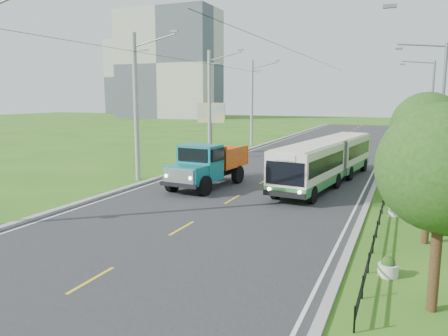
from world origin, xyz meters
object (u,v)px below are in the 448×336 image
Objects in this scene: pole_near at (136,107)px; tree_third at (428,132)px; pole_far at (252,103)px; planter_mid at (399,181)px; streetlight_far at (430,107)px; tree_fifth at (422,122)px; tree_back at (420,121)px; dump_truck at (208,162)px; billboard_left at (211,116)px; bus at (327,158)px; tree_front at (444,175)px; tree_second at (433,155)px; planter_near at (395,210)px; streetlight_mid at (439,111)px; pole_mid at (210,104)px; tree_fourth at (424,131)px; planter_front at (388,268)px; planter_far at (401,164)px.

tree_third is at bearing -2.71° from pole_near.
planter_mid is at bearing -48.41° from pole_far.
tree_fifth is at bearing -95.71° from streetlight_far.
dump_truck is (-12.63, -17.45, -2.05)m from tree_back.
billboard_left reaches higher than planter_mid.
tree_back reaches higher than bus.
pole_far is 14.93× the size of planter_mid.
tree_front is 17.83m from bus.
pole_near is at bearing -90.00° from pole_far.
tree_back is at bearing 84.09° from planter_mid.
tree_fifth is (0.00, 18.00, 0.33)m from tree_second.
tree_back is 8.21× the size of planter_near.
streetlight_mid reaches higher than tree_front.
pole_far reaches higher than tree_third.
streetlight_mid is (0.79, 17.86, 1.18)m from tree_front.
billboard_left is (-19.36, 27.86, 0.15)m from tree_front.
bus is (-4.54, 6.88, 1.43)m from planter_near.
streetlight_mid is at bearing 86.21° from tree_second.
pole_mid is 30.79m from tree_front.
streetlight_far is (0.79, 25.86, 1.38)m from tree_second.
tree_front is at bearing -90.00° from tree_fourth.
planter_front is at bearing 124.05° from tree_front.
streetlight_mid reaches higher than planter_near.
tree_second reaches higher than planter_near.
planter_front is at bearing -93.89° from streetlight_far.
tree_front is 0.62× the size of streetlight_far.
planter_mid is (-1.26, 11.86, -3.23)m from tree_second.
tree_third is at bearing -77.90° from planter_mid.
pole_near is 24.00m from pole_far.
tree_fourth is at bearing -26.99° from billboard_left.
planter_front is (-1.26, -22.14, -3.57)m from tree_fifth.
dump_truck is (6.73, -15.31, -2.27)m from billboard_left.
tree_third is 8.96× the size of planter_far.
tree_front reaches higher than tree_fourth.
pole_mid is 12.00m from pole_far.
tree_fifth reaches higher than dump_truck.
dump_truck is at bearing -77.28° from pole_far.
pole_near is 20.70m from planter_front.
pole_far is 14.93× the size of planter_front.
pole_far reaches higher than tree_front.
streetlight_mid is at bearing 27.13° from dump_truck.
tree_fifth is (0.00, 24.00, 0.13)m from tree_front.
streetlight_mid reaches higher than tree_second.
tree_front is at bearing -63.60° from bus.
pole_far is at bearing 128.78° from bus.
planter_front is (-1.26, -10.14, -3.70)m from tree_third.
tree_fifth is at bearing -35.36° from pole_far.
dump_truck is (-11.37, 10.69, 1.31)m from planter_front.
billboard_left is at bearing 124.84° from planter_front.
tree_second is 0.98× the size of tree_fourth.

